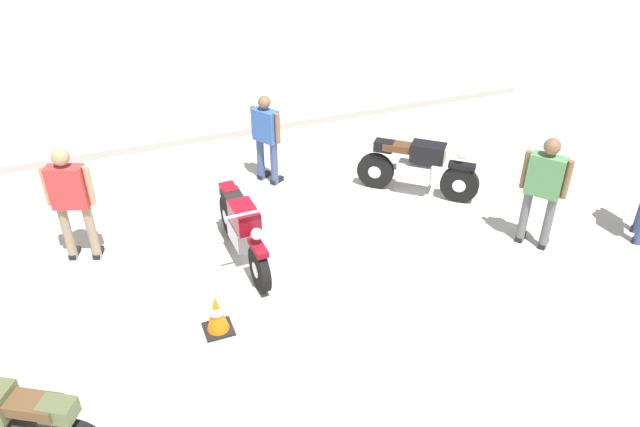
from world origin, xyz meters
TOP-DOWN VIEW (x-y plane):
  - ground_plane at (0.00, 0.00)m, footprint 40.00×40.00m
  - curb_edge at (0.00, 4.60)m, footprint 14.00×0.30m
  - motorcycle_olive_vintage at (-3.87, -2.09)m, footprint 1.75×1.14m
  - motorcycle_black_cruiser at (2.36, 1.06)m, footprint 1.65×1.47m
  - motorcycle_maroon_cruiser at (-0.89, 0.31)m, footprint 0.70×2.09m
  - person_in_blue_shirt at (0.14, 2.43)m, footprint 0.48×0.58m
  - person_in_red_shirt at (-3.05, 1.20)m, footprint 0.66×0.45m
  - person_in_green_shirt at (3.23, -0.94)m, footprint 0.52×0.60m
  - traffic_cone at (-1.61, -1.03)m, footprint 0.36×0.36m

SIDE VIEW (x-z plane):
  - ground_plane at x=0.00m, z-range 0.00..0.00m
  - curb_edge at x=0.00m, z-range 0.00..0.15m
  - traffic_cone at x=-1.61m, z-range 0.00..0.53m
  - motorcycle_olive_vintage at x=-3.87m, z-range -0.05..1.02m
  - motorcycle_black_cruiser at x=2.36m, z-range -0.02..1.06m
  - motorcycle_maroon_cruiser at x=-0.89m, z-range -0.02..1.06m
  - person_in_blue_shirt at x=0.14m, z-range 0.10..1.71m
  - person_in_green_shirt at x=3.23m, z-range 0.13..1.89m
  - person_in_red_shirt at x=-3.05m, z-range 0.14..1.90m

